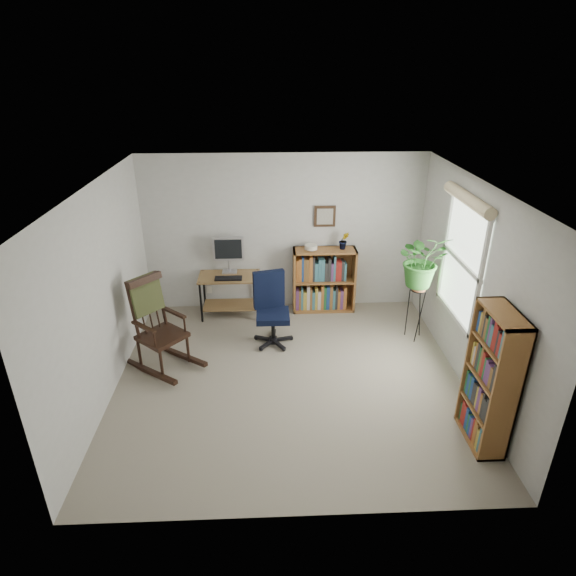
{
  "coord_description": "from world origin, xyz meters",
  "views": [
    {
      "loc": [
        -0.23,
        -4.91,
        3.56
      ],
      "look_at": [
        0.0,
        0.4,
        1.05
      ],
      "focal_mm": 30.0,
      "sensor_mm": 36.0,
      "label": 1
    }
  ],
  "objects_px": {
    "office_chair": "(273,310)",
    "tall_bookshelf": "(491,379)",
    "low_bookshelf": "(324,280)",
    "desk": "(230,295)",
    "rocking_chair": "(161,325)"
  },
  "relations": [
    {
      "from": "office_chair",
      "to": "tall_bookshelf",
      "type": "xyz_separation_m",
      "value": [
        2.11,
        -1.97,
        0.23
      ]
    },
    {
      "from": "desk",
      "to": "office_chair",
      "type": "xyz_separation_m",
      "value": [
        0.64,
        -0.86,
        0.18
      ]
    },
    {
      "from": "office_chair",
      "to": "tall_bookshelf",
      "type": "distance_m",
      "value": 2.89
    },
    {
      "from": "office_chair",
      "to": "low_bookshelf",
      "type": "height_order",
      "value": "office_chair"
    },
    {
      "from": "desk",
      "to": "low_bookshelf",
      "type": "bearing_deg",
      "value": 4.75
    },
    {
      "from": "low_bookshelf",
      "to": "tall_bookshelf",
      "type": "distance_m",
      "value": 3.24
    },
    {
      "from": "rocking_chair",
      "to": "office_chair",
      "type": "bearing_deg",
      "value": -29.47
    },
    {
      "from": "office_chair",
      "to": "rocking_chair",
      "type": "distance_m",
      "value": 1.48
    },
    {
      "from": "low_bookshelf",
      "to": "tall_bookshelf",
      "type": "height_order",
      "value": "tall_bookshelf"
    },
    {
      "from": "tall_bookshelf",
      "to": "desk",
      "type": "bearing_deg",
      "value": 134.12
    },
    {
      "from": "low_bookshelf",
      "to": "office_chair",
      "type": "bearing_deg",
      "value": -129.3
    },
    {
      "from": "low_bookshelf",
      "to": "tall_bookshelf",
      "type": "xyz_separation_m",
      "value": [
        1.3,
        -2.95,
        0.24
      ]
    },
    {
      "from": "desk",
      "to": "office_chair",
      "type": "bearing_deg",
      "value": -53.41
    },
    {
      "from": "low_bookshelf",
      "to": "desk",
      "type": "bearing_deg",
      "value": -175.25
    },
    {
      "from": "desk",
      "to": "tall_bookshelf",
      "type": "relative_size",
      "value": 0.61
    }
  ]
}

